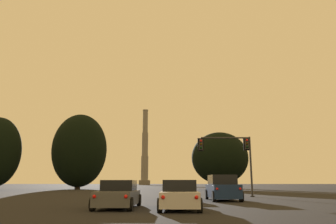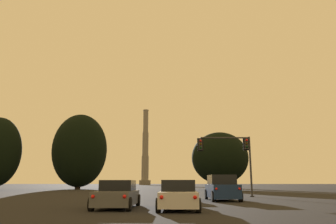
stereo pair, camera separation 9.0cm
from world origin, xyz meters
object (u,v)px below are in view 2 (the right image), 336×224
(hatchback_center_lane_front, at_px, (176,191))
(traffic_light_overhead_right, at_px, (232,151))
(suv_right_lane_front, at_px, (222,188))
(traffic_light_far_right, at_px, (210,170))
(sedan_center_lane_second, at_px, (178,195))
(smokestack, at_px, (145,155))
(sedan_left_lane_second, at_px, (118,195))

(hatchback_center_lane_front, bearing_deg, traffic_light_overhead_right, 47.63)
(suv_right_lane_front, relative_size, traffic_light_far_right, 0.91)
(sedan_center_lane_second, xyz_separation_m, smokestack, (-11.80, 163.70, 15.65))
(traffic_light_overhead_right, bearing_deg, traffic_light_far_right, 86.30)
(smokestack, bearing_deg, suv_right_lane_front, -84.36)
(traffic_light_overhead_right, bearing_deg, hatchback_center_lane_front, -132.75)
(suv_right_lane_front, height_order, sedan_center_lane_second, suv_right_lane_front)
(sedan_center_lane_second, height_order, traffic_light_far_right, traffic_light_far_right)
(hatchback_center_lane_front, relative_size, traffic_light_far_right, 0.77)
(traffic_light_far_right, bearing_deg, hatchback_center_lane_front, -101.45)
(smokestack, bearing_deg, sedan_center_lane_second, -85.88)
(traffic_light_overhead_right, distance_m, smokestack, 150.92)
(traffic_light_far_right, xyz_separation_m, smokestack, (-19.55, 117.81, 12.78))
(traffic_light_far_right, bearing_deg, smokestack, 99.42)
(sedan_left_lane_second, xyz_separation_m, sedan_center_lane_second, (3.16, -0.82, 0.00))
(sedan_left_lane_second, distance_m, smokestack, 163.86)
(sedan_left_lane_second, bearing_deg, sedan_center_lane_second, -12.98)
(traffic_light_far_right, height_order, smokestack, smokestack)
(sedan_center_lane_second, height_order, traffic_light_overhead_right, traffic_light_overhead_right)
(suv_right_lane_front, relative_size, sedan_center_lane_second, 1.03)
(hatchback_center_lane_front, height_order, sedan_center_lane_second, hatchback_center_lane_front)
(hatchback_center_lane_front, distance_m, sedan_center_lane_second, 8.25)
(hatchback_center_lane_front, relative_size, suv_right_lane_front, 0.84)
(sedan_center_lane_second, distance_m, traffic_light_far_right, 46.63)
(sedan_left_lane_second, height_order, sedan_center_lane_second, same)
(sedan_left_lane_second, distance_m, hatchback_center_lane_front, 8.13)
(suv_right_lane_front, height_order, traffic_light_far_right, traffic_light_far_right)
(suv_right_lane_front, bearing_deg, traffic_light_overhead_right, 70.72)
(hatchback_center_lane_front, xyz_separation_m, sedan_center_lane_second, (-0.13, -8.25, 0.00))
(sedan_left_lane_second, bearing_deg, traffic_light_overhead_right, 58.20)
(traffic_light_overhead_right, bearing_deg, smokestack, 96.68)
(suv_right_lane_front, bearing_deg, smokestack, 95.57)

